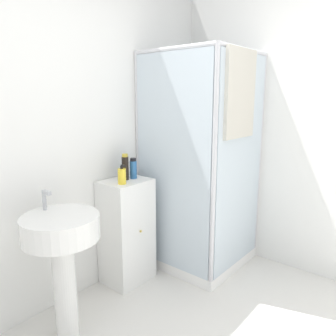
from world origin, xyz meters
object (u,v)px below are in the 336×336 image
(soap_dispenser, at_px, (122,176))
(shampoo_bottle_tall_black, at_px, (125,167))
(shampoo_bottle_blue, at_px, (133,169))
(sink, at_px, (62,246))

(soap_dispenser, bearing_deg, shampoo_bottle_tall_black, 35.53)
(shampoo_bottle_tall_black, relative_size, shampoo_bottle_blue, 1.25)
(soap_dispenser, distance_m, shampoo_bottle_tall_black, 0.14)
(soap_dispenser, bearing_deg, sink, -168.23)
(shampoo_bottle_tall_black, xyz_separation_m, shampoo_bottle_blue, (0.07, -0.02, -0.02))
(sink, xyz_separation_m, shampoo_bottle_tall_black, (0.74, 0.21, 0.34))
(shampoo_bottle_tall_black, bearing_deg, soap_dispenser, -144.47)
(soap_dispenser, height_order, shampoo_bottle_tall_black, shampoo_bottle_tall_black)
(soap_dispenser, relative_size, shampoo_bottle_blue, 0.90)
(soap_dispenser, distance_m, shampoo_bottle_blue, 0.19)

